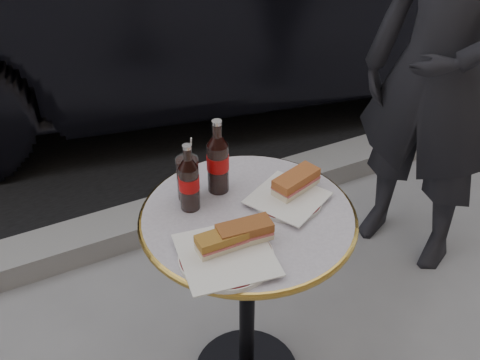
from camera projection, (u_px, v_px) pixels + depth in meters
name	position (u px, v px, depth m)	size (l,w,h in m)	color
curb	(156.00, 219.00, 2.75)	(40.00, 0.20, 0.12)	gray
bistro_table	(247.00, 304.00, 1.91)	(0.62, 0.62, 0.73)	#BAB2C4
plate_left	(226.00, 257.00, 1.55)	(0.25, 0.25, 0.01)	white
plate_right	(287.00, 200.00, 1.74)	(0.20, 0.20, 0.01)	silver
sandwich_left_a	(222.00, 242.00, 1.55)	(0.13, 0.06, 0.05)	#A26D29
sandwich_left_b	(245.00, 233.00, 1.57)	(0.15, 0.07, 0.05)	brown
sandwich_right	(296.00, 183.00, 1.76)	(0.15, 0.07, 0.05)	#A6572A
cola_bottle_left	(189.00, 177.00, 1.66)	(0.06, 0.06, 0.21)	black
cola_bottle_right	(218.00, 156.00, 1.73)	(0.07, 0.07, 0.24)	black
cola_glass	(188.00, 178.00, 1.72)	(0.07, 0.07, 0.14)	black
pedestrian	(441.00, 74.00, 2.22)	(0.60, 0.39, 1.65)	black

